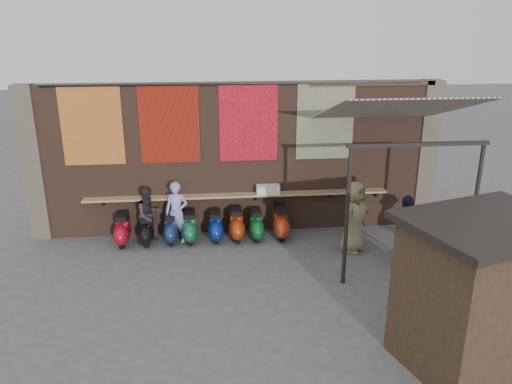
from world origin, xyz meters
The scene contains 33 objects.
ground centered at (0.00, 0.00, 0.00)m, with size 70.00×70.00×0.00m, color #474749.
brick_wall centered at (0.00, 2.70, 2.00)m, with size 10.00×0.40×4.00m, color brown.
pier_left centered at (-5.20, 2.70, 2.00)m, with size 0.50×0.50×4.00m, color #4C4238.
pier_right centered at (5.20, 2.70, 2.00)m, with size 0.50×0.50×4.00m, color #4C4238.
eating_counter centered at (0.00, 2.33, 1.10)m, with size 8.00×0.32×0.05m, color #9E7A51.
shelf_box centered at (0.79, 2.30, 1.24)m, with size 0.61×0.29×0.23m, color white.
tapestry_redgold centered at (-3.60, 2.48, 3.00)m, with size 1.50×0.02×2.00m, color maroon.
tapestry_sun centered at (-1.70, 2.48, 3.00)m, with size 1.50×0.02×2.00m, color red.
tapestry_orange centered at (0.30, 2.48, 3.00)m, with size 1.50×0.02×2.00m, color red.
tapestry_multi centered at (2.30, 2.48, 3.00)m, with size 1.50×0.02×2.00m, color #26608E.
hang_rail centered at (0.00, 2.47, 3.98)m, with size 0.06×0.06×9.50m, color black.
scooter_stool_0 centered at (-2.99, 1.96, 0.40)m, with size 0.37×0.83×0.79m, color #AC0D1E, non-canonical shape.
scooter_stool_1 centered at (-2.38, 1.96, 0.36)m, with size 0.34×0.76×0.73m, color black, non-canonical shape.
scooter_stool_2 centered at (-1.77, 1.99, 0.37)m, with size 0.35×0.78×0.74m, color navy, non-canonical shape.
scooter_stool_3 centered at (-1.28, 1.98, 0.39)m, with size 0.37×0.83×0.79m, color #175D38, non-canonical shape.
scooter_stool_4 centered at (-0.61, 2.00, 0.38)m, with size 0.36×0.80×0.76m, color navy, non-canonical shape.
scooter_stool_5 centered at (-0.07, 2.00, 0.41)m, with size 0.39×0.86×0.82m, color #9C2C0E, non-canonical shape.
scooter_stool_6 centered at (0.44, 1.97, 0.38)m, with size 0.36×0.81×0.77m, color #0C5820, non-canonical shape.
scooter_stool_7 centered at (1.09, 1.99, 0.42)m, with size 0.40×0.89×0.84m, color #A92F16, non-canonical shape.
diner_left centered at (-1.61, 2.00, 0.80)m, with size 0.59×0.38×1.61m, color #9094D1.
diner_right centered at (-2.30, 2.00, 0.75)m, with size 0.73×0.57×1.50m, color #292024.
shopper_navy centered at (3.78, 0.23, 0.84)m, with size 0.99×0.41×1.69m, color #171834.
shopper_grey centered at (4.90, -0.11, 0.76)m, with size 0.98×0.57×1.52m, color slate.
shopper_tan centered at (2.76, 0.98, 0.91)m, with size 0.88×0.58×1.81m, color olive.
market_stall centered at (3.52, -3.41, 1.22)m, with size 2.25×1.69×2.44m, color black.
stall_roof centered at (3.52, -3.41, 2.50)m, with size 2.52×1.94×0.12m, color black.
stall_sign centered at (3.27, -2.57, 1.77)m, with size 1.20×0.04×0.50m, color gold.
stall_shelf centered at (3.27, -2.57, 0.89)m, with size 1.87×0.10×0.06m, color #473321.
awning_canvas centered at (3.50, 0.90, 3.55)m, with size 3.20×3.40×0.03m, color beige.
awning_ledger centered at (3.50, 2.49, 3.95)m, with size 3.30×0.08×0.12m, color #33261C.
awning_header centered at (3.50, -0.60, 3.08)m, with size 3.00×0.08×0.08m, color black.
awning_post_left centered at (2.10, -0.60, 1.55)m, with size 0.09×0.09×3.10m, color black.
awning_post_right centered at (4.90, -0.60, 1.55)m, with size 0.09×0.09×3.10m, color black.
Camera 1 is at (-0.78, -10.09, 5.41)m, focal length 35.00 mm.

